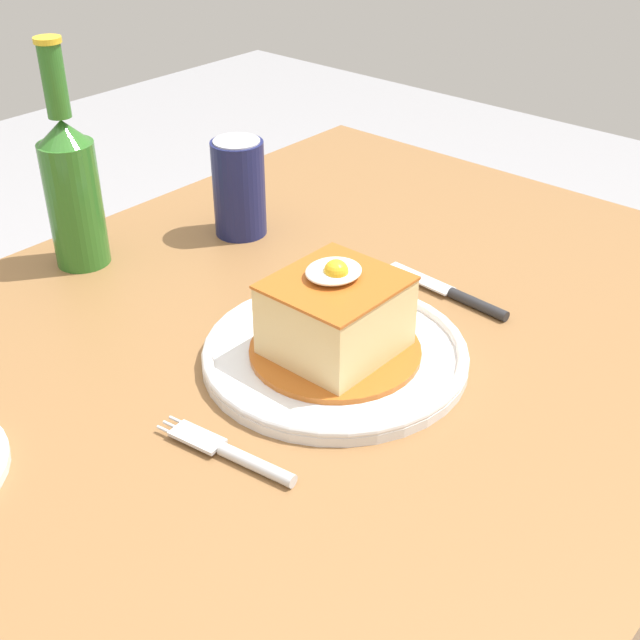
% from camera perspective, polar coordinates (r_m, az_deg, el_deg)
% --- Properties ---
extents(dining_table, '(1.24, 0.81, 0.76)m').
position_cam_1_polar(dining_table, '(0.90, -4.24, -9.91)').
color(dining_table, olive).
rests_on(dining_table, ground_plane).
extents(main_plate, '(0.27, 0.27, 0.02)m').
position_cam_1_polar(main_plate, '(0.84, 1.04, -2.28)').
color(main_plate, white).
rests_on(main_plate, dining_table).
extents(sandwich_meal, '(0.17, 0.17, 0.10)m').
position_cam_1_polar(sandwich_meal, '(0.81, 1.06, 0.10)').
color(sandwich_meal, '#B75B1E').
rests_on(sandwich_meal, main_plate).
extents(fork, '(0.03, 0.14, 0.01)m').
position_cam_1_polar(fork, '(0.72, -5.67, -9.16)').
color(fork, silver).
rests_on(fork, dining_table).
extents(knife, '(0.03, 0.17, 0.01)m').
position_cam_1_polar(knife, '(0.95, 9.53, 1.58)').
color(knife, '#262628').
rests_on(knife, dining_table).
extents(soda_can, '(0.07, 0.07, 0.12)m').
position_cam_1_polar(soda_can, '(1.07, -5.53, 8.93)').
color(soda_can, '#191E51').
rests_on(soda_can, dining_table).
extents(beer_bottle_green, '(0.06, 0.06, 0.27)m').
position_cam_1_polar(beer_bottle_green, '(1.02, -16.52, 8.78)').
color(beer_bottle_green, '#2D6B23').
rests_on(beer_bottle_green, dining_table).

